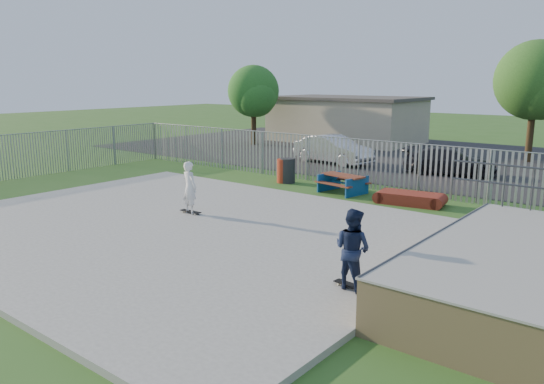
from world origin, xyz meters
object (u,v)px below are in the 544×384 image
Objects in this scene: trash_bin_red at (284,171)px; tree_mid at (536,80)px; picnic_table at (343,184)px; car_silver at (333,149)px; skater_navy at (352,249)px; skater_white at (190,188)px; funbox at (410,198)px; car_dark at (450,161)px; tree_left at (253,91)px; trash_bin_grey at (288,171)px.

trash_bin_red is 15.04m from tree_mid.
picnic_table is at bearing -105.52° from tree_mid.
car_silver is 11.20m from tree_mid.
car_silver is 17.62m from skater_navy.
trash_bin_red is 6.79m from skater_white.
trash_bin_red is 0.23× the size of car_silver.
picnic_table is 2.90m from funbox.
trash_bin_red is 8.04m from car_dark.
tree_left reaches higher than skater_navy.
tree_left is at bearing 138.60° from funbox.
funbox is at bearing 6.54° from picnic_table.
skater_white is (-5.47, -19.53, -3.34)m from tree_mid.
car_dark is at bearing 52.58° from trash_bin_red.
skater_white is at bearing -55.35° from tree_left.
tree_mid is (6.77, 12.88, 3.82)m from trash_bin_red.
tree_left is (-13.04, 9.85, 3.23)m from picnic_table.
tree_mid is (3.65, 13.14, 3.96)m from picnic_table.
tree_mid reaches higher than picnic_table.
tree_mid is 3.80× the size of skater_navy.
picnic_table is at bearing -97.64° from skater_white.
funbox is 0.41× the size of tree_left.
skater_navy is (2.54, -8.45, 0.79)m from funbox.
funbox is 9.53m from car_silver.
picnic_table is 6.67m from skater_white.
car_silver reaches higher than trash_bin_red.
tree_mid is (6.60, 12.83, 3.80)m from trash_bin_grey.
picnic_table is at bearing 150.47° from car_dark.
car_silver is at bearing 134.68° from picnic_table.
picnic_table is at bearing -4.89° from trash_bin_red.
car_dark is (-1.12, 6.80, 0.43)m from funbox.
picnic_table is 0.43× the size of car_silver.
trash_bin_grey is 5.94m from car_silver.
car_silver is at bearing 101.39° from trash_bin_red.
trash_bin_grey is 7.90m from car_dark.
tree_mid is at bearing 77.43° from funbox.
trash_bin_grey is at bearing -117.21° from tree_mid.
skater_white is at bearing -10.08° from skater_navy.
picnic_table is 1.90× the size of trash_bin_red.
skater_navy is (9.71, -14.70, 0.24)m from car_silver.
tree_left reaches higher than car_dark.
trash_bin_red is at bearing 166.74° from funbox.
car_dark is 0.79× the size of tree_left.
trash_bin_grey is 0.24× the size of car_silver.
skater_navy is 1.00× the size of skater_white.
tree_left reaches higher than skater_white.
picnic_table is at bearing -136.20° from car_silver.
funbox is 1.30× the size of skater_navy.
car_dark is 13.53m from skater_white.
tree_left is at bearing 63.19° from car_dark.
skater_navy is at bearing -44.97° from tree_left.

